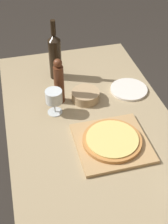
% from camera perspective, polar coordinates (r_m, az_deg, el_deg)
% --- Properties ---
extents(ground_plane, '(12.00, 12.00, 0.00)m').
position_cam_1_polar(ground_plane, '(2.16, 1.31, -17.80)').
color(ground_plane, '#2D2823').
extents(dining_table, '(0.85, 1.59, 0.76)m').
position_cam_1_polar(dining_table, '(1.63, 1.66, -5.45)').
color(dining_table, '#9E8966').
rests_on(dining_table, ground_plane).
extents(cutting_board, '(0.34, 0.33, 0.02)m').
position_cam_1_polar(cutting_board, '(1.49, 5.13, -5.64)').
color(cutting_board, tan).
rests_on(cutting_board, dining_table).
extents(pizza, '(0.28, 0.28, 0.02)m').
position_cam_1_polar(pizza, '(1.47, 5.18, -5.09)').
color(pizza, '#BC7A3D').
rests_on(pizza, cutting_board).
extents(wine_bottle, '(0.07, 0.07, 0.36)m').
position_cam_1_polar(wine_bottle, '(1.85, -5.32, 10.24)').
color(wine_bottle, black).
rests_on(wine_bottle, dining_table).
extents(pepper_mill, '(0.05, 0.05, 0.27)m').
position_cam_1_polar(pepper_mill, '(1.66, -4.60, 5.49)').
color(pepper_mill, '#5B2D19').
rests_on(pepper_mill, dining_table).
extents(wine_glass, '(0.09, 0.09, 0.14)m').
position_cam_1_polar(wine_glass, '(1.60, -5.53, 2.67)').
color(wine_glass, silver).
rests_on(wine_glass, dining_table).
extents(small_bowl, '(0.15, 0.15, 0.05)m').
position_cam_1_polar(small_bowl, '(1.72, 0.31, 3.03)').
color(small_bowl, tan).
rests_on(small_bowl, dining_table).
extents(dinner_plate, '(0.21, 0.21, 0.01)m').
position_cam_1_polar(dinner_plate, '(1.82, 8.20, 4.10)').
color(dinner_plate, silver).
rests_on(dinner_plate, dining_table).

